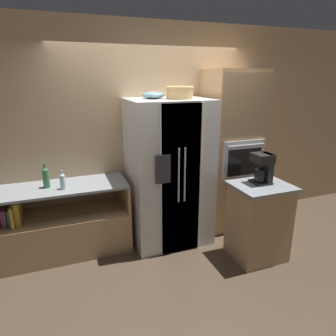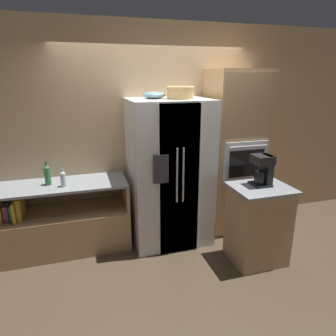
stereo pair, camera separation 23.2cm
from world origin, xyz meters
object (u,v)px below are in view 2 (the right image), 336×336
at_px(refrigerator, 170,173).
at_px(fruit_bowl, 154,95).
at_px(bottle_short, 47,174).
at_px(coffee_maker, 263,169).
at_px(wicker_basket, 180,92).
at_px(wall_oven, 234,152).
at_px(bottle_tall, 63,178).

relative_size(refrigerator, fruit_bowl, 6.71).
xyz_separation_m(bottle_short, coffee_maker, (2.35, -0.86, 0.12)).
bearing_deg(refrigerator, fruit_bowl, 147.54).
relative_size(wicker_basket, coffee_maker, 0.95).
bearing_deg(refrigerator, wall_oven, 5.65).
height_order(refrigerator, wicker_basket, wicker_basket).
height_order(refrigerator, bottle_tall, refrigerator).
bearing_deg(coffee_maker, wall_oven, 83.32).
bearing_deg(refrigerator, bottle_short, 175.46).
bearing_deg(coffee_maker, fruit_bowl, 140.63).
height_order(fruit_bowl, coffee_maker, fruit_bowl).
xyz_separation_m(wall_oven, bottle_tall, (-2.27, -0.10, -0.13)).
relative_size(fruit_bowl, coffee_maker, 0.79).
xyz_separation_m(fruit_bowl, bottle_short, (-1.31, 0.01, -0.89)).
xyz_separation_m(refrigerator, bottle_tall, (-1.30, 0.00, 0.05)).
distance_m(fruit_bowl, bottle_short, 1.59).
relative_size(bottle_tall, bottle_short, 0.77).
distance_m(refrigerator, fruit_bowl, 0.99).
bearing_deg(wall_oven, coffee_maker, -96.68).
bearing_deg(wall_oven, bottle_short, 179.50).
height_order(wicker_basket, bottle_short, wicker_basket).
bearing_deg(coffee_maker, wicker_basket, 136.58).
distance_m(bottle_tall, bottle_short, 0.21).
distance_m(fruit_bowl, coffee_maker, 1.55).
relative_size(wicker_basket, fruit_bowl, 1.21).
height_order(bottle_tall, coffee_maker, coffee_maker).
xyz_separation_m(wicker_basket, bottle_tall, (-1.42, 0.04, -0.96)).
distance_m(wall_oven, bottle_short, 2.45).
bearing_deg(fruit_bowl, bottle_short, 179.51).
bearing_deg(wicker_basket, wall_oven, 8.74).
xyz_separation_m(fruit_bowl, coffee_maker, (1.04, -0.85, -0.78)).
bearing_deg(wall_oven, refrigerator, -174.35).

